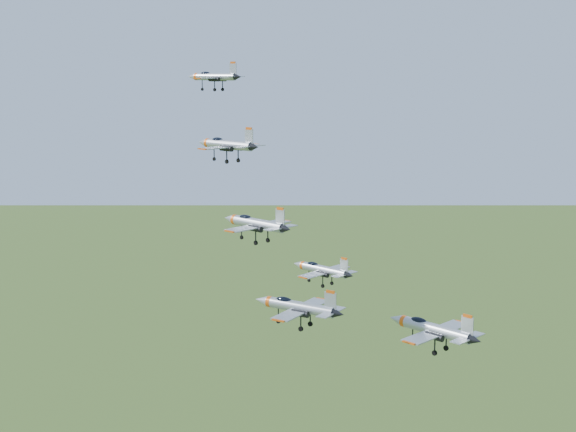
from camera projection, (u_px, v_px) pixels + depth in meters
The scene contains 6 objects.
jet_lead at pixel (213, 77), 139.09m from camera, with size 11.96×9.84×3.20m.
jet_left_high at pixel (227, 144), 118.04m from camera, with size 12.84×10.76×3.44m.
jet_right_high at pixel (255, 223), 103.02m from camera, with size 12.13×10.19×3.25m.
jet_left_low at pixel (322, 269), 122.47m from camera, with size 11.95×10.03×3.20m.
jet_right_low at pixel (297, 306), 98.74m from camera, with size 12.75×10.47×3.42m.
jet_trail at pixel (432, 328), 101.13m from camera, with size 13.82×11.65×3.72m.
Camera 1 is at (64.52, -96.29, 165.24)m, focal length 50.00 mm.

